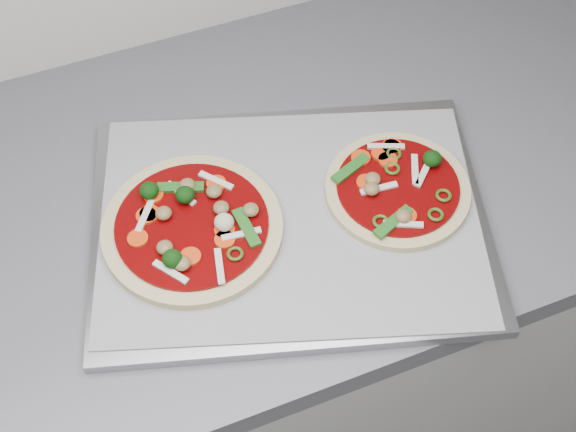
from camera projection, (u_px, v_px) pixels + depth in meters
name	position (u px, v px, depth m)	size (l,w,h in m)	color
base_cabinet	(311.00, 326.00, 1.44)	(3.60, 0.60, 0.86)	#B5B5B2
countertop	(319.00, 169.00, 1.08)	(3.60, 0.60, 0.04)	#5B5B63
baking_tray	(290.00, 222.00, 0.99)	(0.48, 0.36, 0.02)	#949399
parchment	(290.00, 218.00, 0.99)	(0.46, 0.34, 0.00)	gray
pizza_left	(192.00, 226.00, 0.96)	(0.29, 0.29, 0.04)	tan
pizza_right	(397.00, 188.00, 1.00)	(0.26, 0.26, 0.03)	tan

